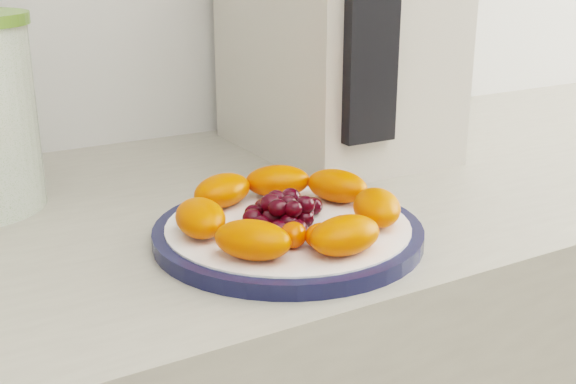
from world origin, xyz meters
TOP-DOWN VIEW (x-y plane):
  - plate_rim at (-0.06, 1.05)m, footprint 0.26×0.26m
  - plate_face at (-0.06, 1.05)m, footprint 0.24×0.24m
  - appliance_body at (0.16, 1.31)m, footprint 0.23×0.31m
  - appliance_panel at (0.11, 1.16)m, footprint 0.07×0.02m
  - fruit_plate at (-0.06, 1.05)m, footprint 0.23×0.23m

SIDE VIEW (x-z plane):
  - plate_rim at x=-0.06m, z-range 0.90..0.91m
  - plate_face at x=-0.06m, z-range 0.90..0.92m
  - fruit_plate at x=-0.06m, z-range 0.92..0.95m
  - appliance_body at x=0.16m, z-range 0.90..1.29m
  - appliance_panel at x=0.11m, z-range 0.96..1.24m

